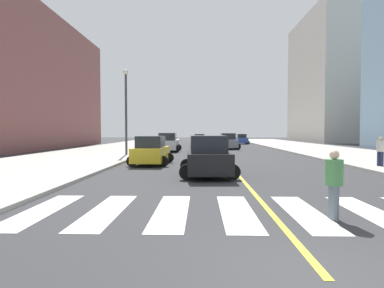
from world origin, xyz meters
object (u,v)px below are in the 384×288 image
object	(u,v)px
car_red_nearest	(199,140)
pedestrian_waiting_east	(381,150)
car_yellow_fifth	(151,151)
car_black_second	(208,157)
pedestrian_crossing	(334,181)
car_blue_third	(242,139)
street_lamp	(126,105)
car_silver_fourth	(168,143)
car_gray_sixth	(228,142)

from	to	relation	value
car_red_nearest	pedestrian_waiting_east	world-z (taller)	pedestrian_waiting_east
car_red_nearest	car_yellow_fifth	bearing A→B (deg)	-95.54
car_black_second	pedestrian_crossing	bearing A→B (deg)	-71.56
car_blue_third	pedestrian_waiting_east	world-z (taller)	pedestrian_waiting_east
car_red_nearest	street_lamp	bearing A→B (deg)	-105.51
car_black_second	car_blue_third	distance (m)	40.28
car_red_nearest	pedestrian_crossing	distance (m)	42.40
car_red_nearest	street_lamp	world-z (taller)	street_lamp
car_red_nearest	car_silver_fourth	bearing A→B (deg)	-101.54
car_black_second	car_blue_third	world-z (taller)	car_black_second
car_black_second	car_blue_third	size ratio (longest dim) A/B	1.17
car_gray_sixth	car_blue_third	bearing A→B (deg)	-105.15
car_red_nearest	pedestrian_crossing	world-z (taller)	car_red_nearest
car_blue_third	car_silver_fourth	distance (m)	23.57
car_blue_third	street_lamp	bearing A→B (deg)	63.07
car_yellow_fifth	car_red_nearest	bearing A→B (deg)	86.36
car_blue_third	car_yellow_fifth	distance (m)	36.03
car_gray_sixth	car_silver_fourth	bearing A→B (deg)	35.70
car_black_second	car_silver_fourth	size ratio (longest dim) A/B	1.00
car_yellow_fifth	pedestrian_crossing	distance (m)	14.48
car_red_nearest	pedestrian_waiting_east	bearing A→B (deg)	-70.47
pedestrian_crossing	pedestrian_waiting_east	world-z (taller)	pedestrian_waiting_east
car_black_second	pedestrian_waiting_east	distance (m)	10.80
car_red_nearest	pedestrian_crossing	size ratio (longest dim) A/B	2.27
street_lamp	car_red_nearest	bearing A→B (deg)	74.07
car_black_second	car_yellow_fifth	size ratio (longest dim) A/B	1.06
car_silver_fourth	pedestrian_waiting_east	world-z (taller)	car_silver_fourth
car_black_second	car_yellow_fifth	bearing A→B (deg)	122.11
car_gray_sixth	pedestrian_crossing	size ratio (longest dim) A/B	2.56
car_black_second	car_gray_sixth	xyz separation A→B (m)	(3.07, 24.05, -0.02)
street_lamp	car_yellow_fifth	bearing A→B (deg)	-64.76
car_silver_fourth	car_gray_sixth	world-z (taller)	car_silver_fourth
pedestrian_crossing	car_silver_fourth	bearing A→B (deg)	16.77
car_black_second	pedestrian_waiting_east	world-z (taller)	car_black_second
car_yellow_fifth	street_lamp	bearing A→B (deg)	117.57
car_blue_third	car_black_second	bearing A→B (deg)	79.88
street_lamp	pedestrian_waiting_east	bearing A→B (deg)	-27.28
car_silver_fourth	street_lamp	size ratio (longest dim) A/B	0.61
car_gray_sixth	pedestrian_crossing	world-z (taller)	car_gray_sixth
car_gray_sixth	car_red_nearest	bearing A→B (deg)	-72.88
car_blue_third	street_lamp	xyz separation A→B (m)	(-13.69, -27.48, 3.74)
pedestrian_waiting_east	car_blue_third	bearing A→B (deg)	-27.06
pedestrian_crossing	street_lamp	world-z (taller)	street_lamp
car_red_nearest	car_black_second	distance (m)	34.57
car_silver_fourth	car_yellow_fifth	world-z (taller)	car_silver_fourth
car_yellow_fifth	pedestrian_crossing	bearing A→B (deg)	-60.67
car_black_second	car_silver_fourth	bearing A→B (deg)	99.18
car_black_second	car_silver_fourth	xyz separation A→B (m)	(-3.91, 18.70, 0.01)
car_silver_fourth	car_gray_sixth	bearing A→B (deg)	37.23
car_red_nearest	car_blue_third	distance (m)	8.94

